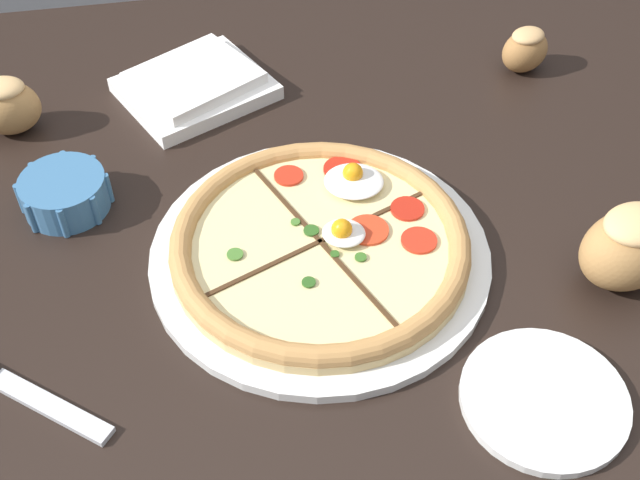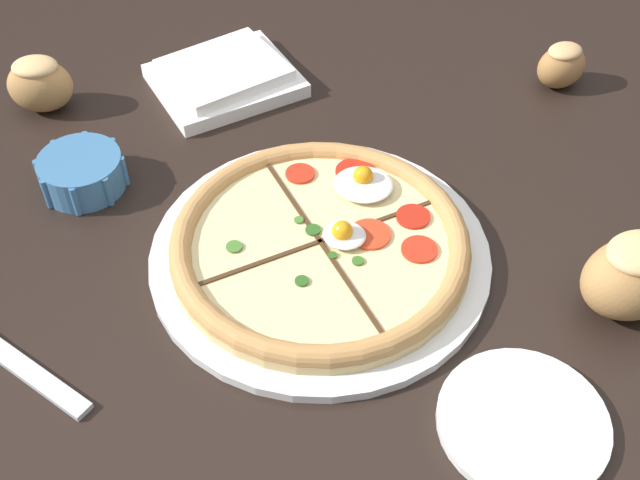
% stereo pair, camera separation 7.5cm
% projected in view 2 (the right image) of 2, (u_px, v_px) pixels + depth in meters
% --- Properties ---
extents(dining_table, '(1.17, 0.99, 0.76)m').
position_uv_depth(dining_table, '(357.00, 247.00, 1.06)').
color(dining_table, black).
rests_on(dining_table, ground_plane).
extents(pizza, '(0.38, 0.38, 0.05)m').
position_uv_depth(pizza, '(321.00, 246.00, 0.89)').
color(pizza, white).
rests_on(pizza, dining_table).
extents(ramekin_bowl, '(0.11, 0.11, 0.04)m').
position_uv_depth(ramekin_bowl, '(82.00, 172.00, 0.97)').
color(ramekin_bowl, teal).
rests_on(ramekin_bowl, dining_table).
extents(napkin_folded, '(0.24, 0.22, 0.04)m').
position_uv_depth(napkin_folded, '(225.00, 77.00, 1.11)').
color(napkin_folded, white).
rests_on(napkin_folded, dining_table).
extents(bread_piece_near, '(0.09, 0.07, 0.08)m').
position_uv_depth(bread_piece_near, '(40.00, 83.00, 1.06)').
color(bread_piece_near, '#B27F47').
rests_on(bread_piece_near, dining_table).
extents(bread_piece_mid, '(0.09, 0.08, 0.06)m').
position_uv_depth(bread_piece_mid, '(562.00, 65.00, 1.11)').
color(bread_piece_mid, '#A3703D').
rests_on(bread_piece_mid, dining_table).
extents(bread_piece_far, '(0.12, 0.10, 0.10)m').
position_uv_depth(bread_piece_far, '(634.00, 275.00, 0.82)').
color(bread_piece_far, '#B27F47').
rests_on(bread_piece_far, dining_table).
extents(knife_spare, '(0.20, 0.16, 0.01)m').
position_uv_depth(knife_spare, '(0.00, 351.00, 0.81)').
color(knife_spare, silver).
rests_on(knife_spare, dining_table).
extents(side_saucer, '(0.16, 0.16, 0.01)m').
position_uv_depth(side_saucer, '(523.00, 422.00, 0.75)').
color(side_saucer, white).
rests_on(side_saucer, dining_table).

